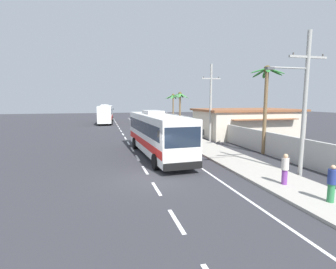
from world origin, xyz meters
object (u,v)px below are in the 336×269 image
Objects in this scene: motorcycle_beside_bus at (161,134)px; palm_third at (173,102)px; coach_bus_foreground at (157,133)px; pedestrian_midwalk at (179,127)px; pedestrian_far_walk at (285,168)px; palm_nearest at (180,103)px; coach_bus_far_lane at (106,113)px; utility_pole_mid at (211,102)px; pedestrian_near_kerb at (332,183)px; utility_pole_nearest at (303,100)px; roadside_building at (246,122)px; palm_second at (266,92)px.

palm_third is (6.89, 19.63, 3.62)m from motorcycle_beside_bus.
pedestrian_midwalk is at bearing 65.25° from coach_bus_foreground.
pedestrian_far_walk is 0.28× the size of palm_nearest.
utility_pole_mid is (10.79, -25.81, 2.40)m from coach_bus_far_lane.
pedestrian_near_kerb is 39.70m from palm_third.
utility_pole_nearest is at bearing -91.10° from palm_nearest.
palm_nearest reaches higher than motorcycle_beside_bus.
motorcycle_beside_bus is at bearing 64.83° from pedestrian_near_kerb.
coach_bus_far_lane is 1.49× the size of utility_pole_mid.
utility_pole_nearest reaches higher than pedestrian_far_walk.
pedestrian_near_kerb is at bearing -78.54° from coach_bus_far_lane.
roadside_building is (16.83, -23.05, -0.20)m from coach_bus_far_lane.
pedestrian_near_kerb is 21.67m from roadside_building.
pedestrian_near_kerb is at bearing -94.57° from palm_nearest.
coach_bus_foreground reaches higher than roadside_building.
utility_pole_mid reaches higher than pedestrian_midwalk.
palm_third is at bearing 64.53° from pedestrian_midwalk.
palm_third is at bearing 89.34° from palm_second.
motorcycle_beside_bus is at bearing -144.50° from pedestrian_midwalk.
utility_pole_nearest is at bearing -111.03° from roadside_building.
pedestrian_midwalk is (9.08, -19.79, -0.90)m from coach_bus_far_lane.
roadside_building is (6.20, 16.13, -2.76)m from utility_pole_nearest.
palm_second is at bearing -90.66° from palm_third.
palm_third is 19.86m from roadside_building.
coach_bus_far_lane is at bearing 163.42° from palm_third.
motorcycle_beside_bus is at bearing -76.02° from coach_bus_far_lane.
motorcycle_beside_bus is 0.34× the size of palm_nearest.
pedestrian_near_kerb is 23.36m from pedestrian_midwalk.
palm_third is (12.72, -3.79, 2.33)m from coach_bus_far_lane.
coach_bus_far_lane is at bearing 126.13° from roadside_building.
utility_pole_nearest reaches higher than roadside_building.
coach_bus_far_lane is at bearing 105.18° from utility_pole_nearest.
roadside_building is (8.40, 17.62, 0.74)m from pedestrian_far_walk.
palm_third is at bearing 123.48° from pedestrian_far_walk.
coach_bus_foreground is 2.06× the size of palm_nearest.
motorcycle_beside_bus is 1.22× the size of pedestrian_far_walk.
motorcycle_beside_bus is at bearing -109.34° from palm_third.
utility_pole_mid is (2.36, 14.87, 3.34)m from pedestrian_far_walk.
pedestrian_near_kerb is (8.75, -43.15, -0.93)m from coach_bus_far_lane.
pedestrian_midwalk reaches higher than pedestrian_far_walk.
pedestrian_midwalk is 19.76m from utility_pole_nearest.
pedestrian_midwalk is at bearing 103.83° from palm_second.
palm_third reaches higher than coach_bus_foreground.
coach_bus_far_lane is at bearing 67.87° from pedestrian_near_kerb.
utility_pole_mid is 7.13m from roadside_building.
pedestrian_far_walk is 0.13× the size of roadside_building.
palm_nearest is (2.37, 29.68, 3.13)m from pedestrian_near_kerb.
pedestrian_midwalk is at bearing -107.91° from palm_nearest.
roadside_building is (4.11, -19.27, -2.53)m from palm_third.
coach_bus_foreground is at bearing -141.02° from utility_pole_mid.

